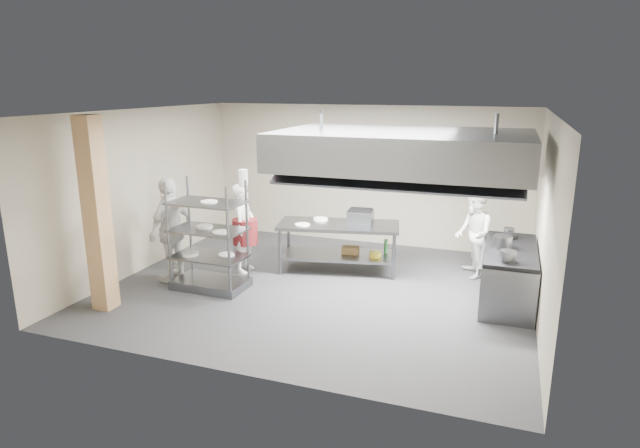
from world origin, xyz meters
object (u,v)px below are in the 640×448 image
(pass_rack, at_px, (208,236))
(griddle, at_px, (360,216))
(island, at_px, (338,247))
(chef_plating, at_px, (172,230))
(chef_head, at_px, (244,228))
(chef_line, at_px, (473,234))
(stockpot, at_px, (503,242))
(cooking_range, at_px, (509,276))

(pass_rack, distance_m, griddle, 2.85)
(island, height_order, pass_rack, pass_rack)
(chef_plating, bearing_deg, griddle, 123.53)
(island, height_order, chef_head, chef_head)
(chef_head, xyz_separation_m, chef_line, (4.04, 1.13, -0.03))
(pass_rack, bearing_deg, stockpot, 14.06)
(chef_head, bearing_deg, chef_line, -79.63)
(cooking_range, bearing_deg, chef_line, 123.10)
(island, bearing_deg, stockpot, -22.15)
(island, bearing_deg, chef_head, -170.60)
(chef_head, xyz_separation_m, griddle, (1.99, 0.88, 0.19))
(chef_line, xyz_separation_m, stockpot, (0.51, -1.05, 0.20))
(griddle, bearing_deg, pass_rack, -143.21)
(chef_plating, relative_size, stockpot, 6.44)
(chef_head, distance_m, chef_line, 4.19)
(cooking_range, relative_size, griddle, 4.30)
(chef_line, xyz_separation_m, griddle, (-2.05, -0.25, 0.22))
(pass_rack, relative_size, stockpot, 6.46)
(griddle, relative_size, stockpot, 1.60)
(pass_rack, xyz_separation_m, chef_plating, (-0.83, 0.14, -0.00))
(chef_plating, bearing_deg, stockpot, 102.92)
(island, height_order, chef_plating, chef_plating)
(cooking_range, bearing_deg, island, 170.68)
(island, distance_m, chef_line, 2.47)
(island, xyz_separation_m, chef_head, (-1.64, -0.63, 0.38))
(stockpot, bearing_deg, chef_head, -178.96)
(island, distance_m, griddle, 0.71)
(chef_line, bearing_deg, pass_rack, -80.09)
(pass_rack, xyz_separation_m, stockpot, (4.71, 1.07, 0.06))
(pass_rack, distance_m, chef_plating, 0.84)
(chef_head, bearing_deg, griddle, -71.31)
(island, relative_size, pass_rack, 1.19)
(cooking_range, bearing_deg, stockpot, -161.80)
(pass_rack, relative_size, chef_head, 1.13)
(pass_rack, distance_m, cooking_range, 5.01)
(cooking_range, bearing_deg, chef_plating, -170.27)
(pass_rack, xyz_separation_m, chef_line, (4.20, 2.11, -0.14))
(island, xyz_separation_m, griddle, (0.34, 0.25, 0.57))
(pass_rack, height_order, stockpot, pass_rack)
(cooking_range, height_order, chef_head, chef_head)
(griddle, bearing_deg, stockpot, -21.50)
(island, height_order, chef_line, chef_line)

